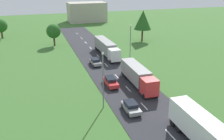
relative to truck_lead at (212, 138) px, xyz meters
The scene contains 14 objects.
road 10.01m from the truck_lead, 102.95° to the left, with size 10.00×140.00×0.06m, color #2B2B30.
lane_marking_centre 7.88m from the truck_lead, 106.78° to the left, with size 0.16×123.64×0.01m.
truck_lead is the anchor object (origin of this frame).
truck_second 19.57m from the truck_lead, 90.00° to the left, with size 2.78×11.98×3.44m.
truck_third 39.24m from the truck_lead, 89.96° to the left, with size 2.69×14.38×3.64m.
car_third 12.29m from the truck_lead, 112.66° to the left, with size 1.98×4.00×1.46m.
car_fourth 21.55m from the truck_lead, 102.63° to the left, with size 1.84×4.61×1.56m.
car_fifth 33.16m from the truck_lead, 97.78° to the left, with size 1.94×4.11×1.47m.
lamppost_second 16.22m from the truck_lead, 120.76° to the left, with size 0.36×0.36×8.72m.
lamppost_third 33.06m from the truck_lead, 83.28° to the left, with size 0.36×0.36×8.65m.
tree_birch 54.65m from the truck_lead, 102.18° to the left, with size 4.08×4.08×6.28m.
tree_maple 73.19m from the truck_lead, 111.60° to the left, with size 4.25×4.25×6.30m.
tree_elm 52.93m from the truck_lead, 73.22° to the left, with size 5.25×5.25×9.47m.
distant_building 92.94m from the truck_lead, 85.68° to the left, with size 16.64×10.33×8.53m, color #B2A899.
Camera 1 is at (-14.84, -2.37, 18.24)m, focal length 38.74 mm.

